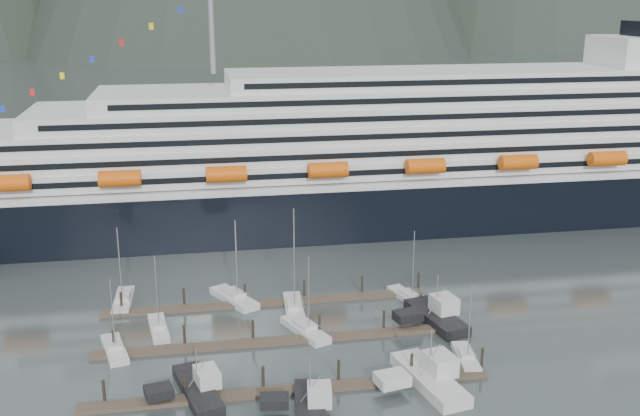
{
  "coord_description": "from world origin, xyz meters",
  "views": [
    {
      "loc": [
        -15.29,
        -87.19,
        44.79
      ],
      "look_at": [
        4.3,
        22.0,
        12.82
      ],
      "focal_mm": 42.0,
      "sensor_mm": 36.0,
      "label": 1
    }
  ],
  "objects_px": {
    "sailboat_d": "(294,309)",
    "sailboat_h": "(466,358)",
    "trawler_b": "(309,405)",
    "trawler_a": "(196,388)",
    "trawler_e": "(435,316)",
    "sailboat_e": "(123,301)",
    "trawler_d": "(428,378)",
    "sailboat_b": "(159,328)",
    "cruise_ship": "(416,161)",
    "sailboat_c": "(305,330)",
    "sailboat_g": "(409,298)",
    "sailboat_f": "(234,299)",
    "sailboat_a": "(115,350)"
  },
  "relations": [
    {
      "from": "trawler_a",
      "to": "trawler_e",
      "type": "height_order",
      "value": "trawler_e"
    },
    {
      "from": "trawler_a",
      "to": "cruise_ship",
      "type": "bearing_deg",
      "value": -49.36
    },
    {
      "from": "sailboat_d",
      "to": "sailboat_h",
      "type": "height_order",
      "value": "sailboat_d"
    },
    {
      "from": "sailboat_f",
      "to": "trawler_a",
      "type": "bearing_deg",
      "value": 139.59
    },
    {
      "from": "sailboat_f",
      "to": "trawler_d",
      "type": "relative_size",
      "value": 1.0
    },
    {
      "from": "sailboat_c",
      "to": "trawler_d",
      "type": "distance_m",
      "value": 20.49
    },
    {
      "from": "trawler_a",
      "to": "trawler_d",
      "type": "xyz_separation_m",
      "value": [
        27.12,
        -2.5,
        0.12
      ]
    },
    {
      "from": "trawler_b",
      "to": "sailboat_h",
      "type": "bearing_deg",
      "value": -61.03
    },
    {
      "from": "sailboat_b",
      "to": "sailboat_d",
      "type": "bearing_deg",
      "value": -88.21
    },
    {
      "from": "sailboat_d",
      "to": "sailboat_h",
      "type": "distance_m",
      "value": 26.88
    },
    {
      "from": "trawler_b",
      "to": "trawler_a",
      "type": "bearing_deg",
      "value": 71.64
    },
    {
      "from": "sailboat_b",
      "to": "trawler_a",
      "type": "height_order",
      "value": "sailboat_b"
    },
    {
      "from": "sailboat_c",
      "to": "trawler_e",
      "type": "bearing_deg",
      "value": -111.28
    },
    {
      "from": "trawler_b",
      "to": "trawler_e",
      "type": "xyz_separation_m",
      "value": [
        21.39,
        20.11,
        0.1
      ]
    },
    {
      "from": "sailboat_f",
      "to": "sailboat_d",
      "type": "bearing_deg",
      "value": -150.43
    },
    {
      "from": "trawler_a",
      "to": "trawler_b",
      "type": "xyz_separation_m",
      "value": [
        12.2,
        -5.94,
        0.03
      ]
    },
    {
      "from": "trawler_d",
      "to": "sailboat_f",
      "type": "bearing_deg",
      "value": 24.39
    },
    {
      "from": "cruise_ship",
      "to": "trawler_e",
      "type": "distance_m",
      "value": 52.16
    },
    {
      "from": "sailboat_c",
      "to": "sailboat_f",
      "type": "distance_m",
      "value": 15.47
    },
    {
      "from": "sailboat_d",
      "to": "sailboat_e",
      "type": "distance_m",
      "value": 25.84
    },
    {
      "from": "cruise_ship",
      "to": "sailboat_b",
      "type": "bearing_deg",
      "value": -138.03
    },
    {
      "from": "trawler_a",
      "to": "sailboat_a",
      "type": "bearing_deg",
      "value": 25.35
    },
    {
      "from": "sailboat_a",
      "to": "trawler_a",
      "type": "bearing_deg",
      "value": -154.5
    },
    {
      "from": "sailboat_f",
      "to": "sailboat_e",
      "type": "bearing_deg",
      "value": 55.44
    },
    {
      "from": "sailboat_b",
      "to": "sailboat_a",
      "type": "bearing_deg",
      "value": 128.56
    },
    {
      "from": "cruise_ship",
      "to": "trawler_a",
      "type": "xyz_separation_m",
      "value": [
        -45.75,
        -63.67,
        -11.2
      ]
    },
    {
      "from": "sailboat_b",
      "to": "sailboat_c",
      "type": "height_order",
      "value": "sailboat_c"
    },
    {
      "from": "cruise_ship",
      "to": "trawler_d",
      "type": "bearing_deg",
      "value": -105.72
    },
    {
      "from": "cruise_ship",
      "to": "sailboat_c",
      "type": "xyz_separation_m",
      "value": [
        -30.78,
        -49.68,
        -11.63
      ]
    },
    {
      "from": "sailboat_b",
      "to": "trawler_b",
      "type": "xyz_separation_m",
      "value": [
        17.01,
        -24.13,
        0.48
      ]
    },
    {
      "from": "trawler_b",
      "to": "trawler_e",
      "type": "bearing_deg",
      "value": -39.16
    },
    {
      "from": "sailboat_b",
      "to": "sailboat_f",
      "type": "distance_m",
      "value": 13.85
    },
    {
      "from": "sailboat_e",
      "to": "trawler_a",
      "type": "relative_size",
      "value": 1.04
    },
    {
      "from": "trawler_a",
      "to": "trawler_d",
      "type": "distance_m",
      "value": 27.23
    },
    {
      "from": "sailboat_b",
      "to": "sailboat_c",
      "type": "bearing_deg",
      "value": -109.27
    },
    {
      "from": "sailboat_c",
      "to": "sailboat_g",
      "type": "distance_m",
      "value": 19.16
    },
    {
      "from": "cruise_ship",
      "to": "sailboat_h",
      "type": "bearing_deg",
      "value": -101.12
    },
    {
      "from": "trawler_e",
      "to": "sailboat_h",
      "type": "bearing_deg",
      "value": 168.48
    },
    {
      "from": "sailboat_d",
      "to": "sailboat_g",
      "type": "xyz_separation_m",
      "value": [
        17.7,
        1.15,
        -0.05
      ]
    },
    {
      "from": "trawler_a",
      "to": "trawler_e",
      "type": "distance_m",
      "value": 36.45
    },
    {
      "from": "sailboat_g",
      "to": "sailboat_h",
      "type": "height_order",
      "value": "sailboat_g"
    },
    {
      "from": "sailboat_e",
      "to": "trawler_b",
      "type": "relative_size",
      "value": 1.19
    },
    {
      "from": "cruise_ship",
      "to": "sailboat_c",
      "type": "bearing_deg",
      "value": -121.78
    },
    {
      "from": "sailboat_e",
      "to": "trawler_b",
      "type": "distance_m",
      "value": 41.3
    },
    {
      "from": "sailboat_h",
      "to": "sailboat_f",
      "type": "bearing_deg",
      "value": 56.41
    },
    {
      "from": "sailboat_g",
      "to": "trawler_e",
      "type": "bearing_deg",
      "value": 173.57
    },
    {
      "from": "sailboat_c",
      "to": "sailboat_e",
      "type": "relative_size",
      "value": 0.92
    },
    {
      "from": "sailboat_h",
      "to": "trawler_d",
      "type": "relative_size",
      "value": 0.81
    },
    {
      "from": "sailboat_c",
      "to": "trawler_d",
      "type": "height_order",
      "value": "sailboat_c"
    },
    {
      "from": "sailboat_d",
      "to": "trawler_b",
      "type": "distance_m",
      "value": 27.3
    }
  ]
}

